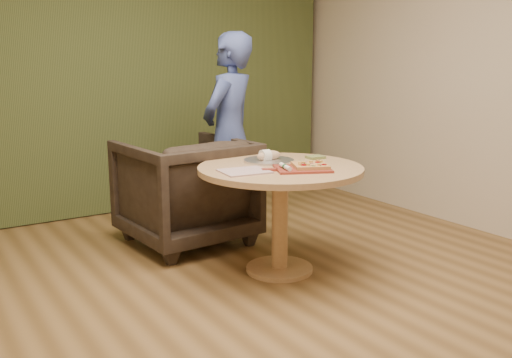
{
  "coord_description": "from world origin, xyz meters",
  "views": [
    {
      "loc": [
        -1.71,
        -2.38,
        1.48
      ],
      "look_at": [
        -0.02,
        0.25,
        0.81
      ],
      "focal_mm": 40.0,
      "sensor_mm": 36.0,
      "label": 1
    }
  ],
  "objects_px": {
    "cutlery_roll": "(285,167)",
    "person_standing": "(229,134)",
    "bread_roll": "(268,156)",
    "flatbread_pizza": "(310,165)",
    "armchair": "(186,186)",
    "pedestal_table": "(280,186)",
    "serving_tray": "(269,161)",
    "pizza_paddle": "(301,169)"
  },
  "relations": [
    {
      "from": "cutlery_roll",
      "to": "person_standing",
      "type": "relative_size",
      "value": 0.12
    },
    {
      "from": "bread_roll",
      "to": "person_standing",
      "type": "height_order",
      "value": "person_standing"
    },
    {
      "from": "flatbread_pizza",
      "to": "armchair",
      "type": "distance_m",
      "value": 1.22
    },
    {
      "from": "pedestal_table",
      "to": "flatbread_pizza",
      "type": "xyz_separation_m",
      "value": [
        0.1,
        -0.19,
        0.17
      ]
    },
    {
      "from": "person_standing",
      "to": "serving_tray",
      "type": "bearing_deg",
      "value": 49.14
    },
    {
      "from": "serving_tray",
      "to": "bread_roll",
      "type": "height_order",
      "value": "bread_roll"
    },
    {
      "from": "serving_tray",
      "to": "flatbread_pizza",
      "type": "bearing_deg",
      "value": -79.42
    },
    {
      "from": "pizza_paddle",
      "to": "cutlery_roll",
      "type": "height_order",
      "value": "cutlery_roll"
    },
    {
      "from": "cutlery_roll",
      "to": "bread_roll",
      "type": "xyz_separation_m",
      "value": [
        0.1,
        0.35,
        0.01
      ]
    },
    {
      "from": "pedestal_table",
      "to": "armchair",
      "type": "distance_m",
      "value": 0.98
    },
    {
      "from": "armchair",
      "to": "flatbread_pizza",
      "type": "bearing_deg",
      "value": 104.21
    },
    {
      "from": "cutlery_roll",
      "to": "armchair",
      "type": "height_order",
      "value": "armchair"
    },
    {
      "from": "cutlery_roll",
      "to": "armchair",
      "type": "distance_m",
      "value": 1.14
    },
    {
      "from": "pedestal_table",
      "to": "bread_roll",
      "type": "height_order",
      "value": "bread_roll"
    },
    {
      "from": "bread_roll",
      "to": "person_standing",
      "type": "relative_size",
      "value": 0.12
    },
    {
      "from": "pedestal_table",
      "to": "person_standing",
      "type": "relative_size",
      "value": 0.67
    },
    {
      "from": "cutlery_roll",
      "to": "person_standing",
      "type": "distance_m",
      "value": 1.2
    },
    {
      "from": "serving_tray",
      "to": "person_standing",
      "type": "xyz_separation_m",
      "value": [
        0.16,
        0.83,
        0.08
      ]
    },
    {
      "from": "bread_roll",
      "to": "person_standing",
      "type": "distance_m",
      "value": 0.84
    },
    {
      "from": "bread_roll",
      "to": "person_standing",
      "type": "bearing_deg",
      "value": 78.63
    },
    {
      "from": "pedestal_table",
      "to": "person_standing",
      "type": "bearing_deg",
      "value": 79.44
    },
    {
      "from": "pedestal_table",
      "to": "pizza_paddle",
      "type": "distance_m",
      "value": 0.24
    },
    {
      "from": "pizza_paddle",
      "to": "serving_tray",
      "type": "height_order",
      "value": "serving_tray"
    },
    {
      "from": "pedestal_table",
      "to": "pizza_paddle",
      "type": "height_order",
      "value": "pizza_paddle"
    },
    {
      "from": "serving_tray",
      "to": "bread_roll",
      "type": "relative_size",
      "value": 1.84
    },
    {
      "from": "flatbread_pizza",
      "to": "person_standing",
      "type": "relative_size",
      "value": 0.17
    },
    {
      "from": "serving_tray",
      "to": "armchair",
      "type": "xyz_separation_m",
      "value": [
        -0.3,
        0.74,
        -0.29
      ]
    },
    {
      "from": "cutlery_roll",
      "to": "pizza_paddle",
      "type": "bearing_deg",
      "value": 4.97
    },
    {
      "from": "pedestal_table",
      "to": "flatbread_pizza",
      "type": "bearing_deg",
      "value": -62.05
    },
    {
      "from": "pizza_paddle",
      "to": "serving_tray",
      "type": "xyz_separation_m",
      "value": [
        -0.01,
        0.37,
        -0.0
      ]
    },
    {
      "from": "serving_tray",
      "to": "person_standing",
      "type": "bearing_deg",
      "value": 79.23
    },
    {
      "from": "flatbread_pizza",
      "to": "armchair",
      "type": "xyz_separation_m",
      "value": [
        -0.37,
        1.12,
        -0.31
      ]
    },
    {
      "from": "flatbread_pizza",
      "to": "cutlery_roll",
      "type": "xyz_separation_m",
      "value": [
        -0.18,
        0.04,
        0.0
      ]
    },
    {
      "from": "flatbread_pizza",
      "to": "person_standing",
      "type": "distance_m",
      "value": 1.21
    },
    {
      "from": "pedestal_table",
      "to": "pizza_paddle",
      "type": "bearing_deg",
      "value": -77.42
    },
    {
      "from": "flatbread_pizza",
      "to": "serving_tray",
      "type": "xyz_separation_m",
      "value": [
        -0.07,
        0.38,
        -0.02
      ]
    },
    {
      "from": "bread_roll",
      "to": "armchair",
      "type": "xyz_separation_m",
      "value": [
        -0.29,
        0.74,
        -0.32
      ]
    },
    {
      "from": "pedestal_table",
      "to": "cutlery_roll",
      "type": "relative_size",
      "value": 5.71
    },
    {
      "from": "flatbread_pizza",
      "to": "cutlery_roll",
      "type": "distance_m",
      "value": 0.18
    },
    {
      "from": "flatbread_pizza",
      "to": "cutlery_roll",
      "type": "bearing_deg",
      "value": 168.06
    },
    {
      "from": "serving_tray",
      "to": "armchair",
      "type": "distance_m",
      "value": 0.85
    },
    {
      "from": "pizza_paddle",
      "to": "person_standing",
      "type": "height_order",
      "value": "person_standing"
    }
  ]
}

